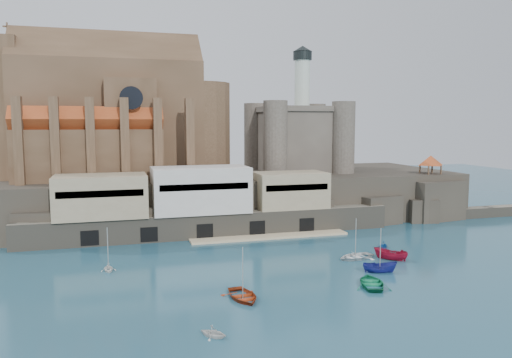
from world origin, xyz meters
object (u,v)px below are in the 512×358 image
Objects in this scene: boat_0 at (243,299)px; castle_keep at (297,135)px; boat_1 at (213,337)px; boat_2 at (380,272)px; pavilion at (431,162)px; church at (119,119)px.

castle_keep is at bearing 57.12° from boat_0.
castle_keep is 10.04× the size of boat_1.
boat_2 reaches higher than boat_1.
pavilion is 1.30× the size of boat_2.
boat_0 is 22.08m from boat_2.
boat_2 is at bearing -18.59° from boat_1.
castle_keep is at bearing 149.82° from pavilion.
boat_1 is at bearing -117.53° from castle_keep.
castle_keep is at bearing -1.11° from church.
pavilion is at bearing -13.48° from church.
castle_keep is 30.50m from pavilion.
boat_2 is (34.46, -49.25, -22.13)m from church.
church reaches higher than boat_1.
castle_keep is 5.94× the size of boat_2.
pavilion is (25.92, -15.08, -5.59)m from castle_keep.
boat_0 is 1.29× the size of boat_2.
pavilion is (66.13, -15.85, -9.40)m from church.
boat_0 reaches higher than boat_1.
castle_keep reaches higher than boat_1.
church is 16.11× the size of boat_1.
boat_0 reaches higher than boat_2.
castle_keep is 4.58× the size of pavilion.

